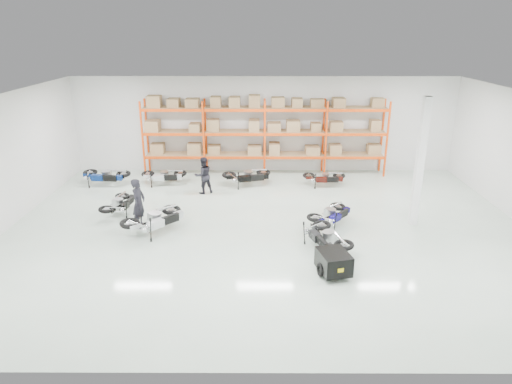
{
  "coord_description": "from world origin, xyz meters",
  "views": [
    {
      "loc": [
        -0.32,
        -14.44,
        6.59
      ],
      "look_at": [
        -0.38,
        0.76,
        1.1
      ],
      "focal_mm": 32.0,
      "sensor_mm": 36.0,
      "label": 1
    }
  ],
  "objects_px": {
    "moto_touring_right": "(326,233)",
    "trailer": "(334,262)",
    "moto_blue_centre": "(332,211)",
    "person_left": "(139,203)",
    "moto_back_a": "(104,173)",
    "moto_back_b": "(163,173)",
    "moto_back_c": "(247,173)",
    "person_back": "(203,175)",
    "moto_back_d": "(325,175)",
    "moto_silver_left": "(155,216)",
    "moto_black_far_left": "(120,201)"
  },
  "relations": [
    {
      "from": "trailer",
      "to": "moto_back_b",
      "type": "bearing_deg",
      "value": 115.06
    },
    {
      "from": "moto_touring_right",
      "to": "moto_back_b",
      "type": "relative_size",
      "value": 1.07
    },
    {
      "from": "moto_blue_centre",
      "to": "moto_touring_right",
      "type": "xyz_separation_m",
      "value": [
        -0.48,
        -1.89,
        0.04
      ]
    },
    {
      "from": "person_back",
      "to": "moto_blue_centre",
      "type": "bearing_deg",
      "value": 119.88
    },
    {
      "from": "moto_blue_centre",
      "to": "moto_silver_left",
      "type": "bearing_deg",
      "value": 48.49
    },
    {
      "from": "moto_blue_centre",
      "to": "moto_black_far_left",
      "type": "xyz_separation_m",
      "value": [
        -7.77,
        1.03,
        -0.01
      ]
    },
    {
      "from": "moto_blue_centre",
      "to": "moto_back_a",
      "type": "relative_size",
      "value": 0.9
    },
    {
      "from": "trailer",
      "to": "moto_silver_left",
      "type": "bearing_deg",
      "value": 139.42
    },
    {
      "from": "moto_blue_centre",
      "to": "person_left",
      "type": "height_order",
      "value": "person_left"
    },
    {
      "from": "trailer",
      "to": "person_back",
      "type": "bearing_deg",
      "value": 109.47
    },
    {
      "from": "person_left",
      "to": "trailer",
      "type": "bearing_deg",
      "value": -107.04
    },
    {
      "from": "moto_touring_right",
      "to": "trailer",
      "type": "xyz_separation_m",
      "value": [
        0.0,
        -1.6,
        -0.15
      ]
    },
    {
      "from": "moto_back_b",
      "to": "moto_back_c",
      "type": "distance_m",
      "value": 3.74
    },
    {
      "from": "moto_blue_centre",
      "to": "moto_silver_left",
      "type": "height_order",
      "value": "moto_silver_left"
    },
    {
      "from": "moto_black_far_left",
      "to": "trailer",
      "type": "height_order",
      "value": "moto_black_far_left"
    },
    {
      "from": "moto_silver_left",
      "to": "moto_black_far_left",
      "type": "relative_size",
      "value": 1.2
    },
    {
      "from": "moto_silver_left",
      "to": "moto_back_c",
      "type": "relative_size",
      "value": 1.06
    },
    {
      "from": "moto_silver_left",
      "to": "person_left",
      "type": "relative_size",
      "value": 1.14
    },
    {
      "from": "person_back",
      "to": "moto_back_a",
      "type": "bearing_deg",
      "value": -39.0
    },
    {
      "from": "moto_blue_centre",
      "to": "moto_back_a",
      "type": "bearing_deg",
      "value": 17.87
    },
    {
      "from": "moto_black_far_left",
      "to": "moto_back_c",
      "type": "relative_size",
      "value": 0.89
    },
    {
      "from": "moto_blue_centre",
      "to": "moto_back_a",
      "type": "distance_m",
      "value": 10.31
    },
    {
      "from": "moto_back_b",
      "to": "person_left",
      "type": "distance_m",
      "value": 4.59
    },
    {
      "from": "moto_blue_centre",
      "to": "moto_back_b",
      "type": "bearing_deg",
      "value": 9.48
    },
    {
      "from": "person_left",
      "to": "moto_back_c",
      "type": "bearing_deg",
      "value": -28.63
    },
    {
      "from": "moto_silver_left",
      "to": "moto_black_far_left",
      "type": "xyz_separation_m",
      "value": [
        -1.69,
        1.66,
        -0.1
      ]
    },
    {
      "from": "moto_blue_centre",
      "to": "moto_black_far_left",
      "type": "relative_size",
      "value": 1.02
    },
    {
      "from": "moto_touring_right",
      "to": "moto_back_b",
      "type": "distance_m",
      "value": 8.92
    },
    {
      "from": "person_left",
      "to": "moto_back_b",
      "type": "bearing_deg",
      "value": 11.79
    },
    {
      "from": "trailer",
      "to": "moto_back_d",
      "type": "relative_size",
      "value": 1.06
    },
    {
      "from": "moto_silver_left",
      "to": "person_back",
      "type": "distance_m",
      "value": 4.1
    },
    {
      "from": "moto_back_b",
      "to": "person_left",
      "type": "xyz_separation_m",
      "value": [
        0.06,
        -4.58,
        0.35
      ]
    },
    {
      "from": "moto_touring_right",
      "to": "trailer",
      "type": "distance_m",
      "value": 1.61
    },
    {
      "from": "moto_silver_left",
      "to": "moto_back_c",
      "type": "bearing_deg",
      "value": -77.46
    },
    {
      "from": "moto_touring_right",
      "to": "moto_back_a",
      "type": "distance_m",
      "value": 10.84
    },
    {
      "from": "moto_blue_centre",
      "to": "person_back",
      "type": "distance_m",
      "value": 5.88
    },
    {
      "from": "moto_back_a",
      "to": "moto_back_c",
      "type": "relative_size",
      "value": 1.0
    },
    {
      "from": "trailer",
      "to": "person_back",
      "type": "distance_m",
      "value": 8.08
    },
    {
      "from": "trailer",
      "to": "person_left",
      "type": "bearing_deg",
      "value": 138.41
    },
    {
      "from": "moto_touring_right",
      "to": "moto_back_d",
      "type": "bearing_deg",
      "value": 64.39
    },
    {
      "from": "person_back",
      "to": "moto_back_c",
      "type": "bearing_deg",
      "value": -177.68
    },
    {
      "from": "moto_touring_right",
      "to": "person_left",
      "type": "distance_m",
      "value": 6.49
    },
    {
      "from": "moto_blue_centre",
      "to": "moto_back_c",
      "type": "relative_size",
      "value": 0.91
    },
    {
      "from": "moto_silver_left",
      "to": "trailer",
      "type": "relative_size",
      "value": 1.16
    },
    {
      "from": "moto_back_a",
      "to": "moto_back_b",
      "type": "bearing_deg",
      "value": -79.92
    },
    {
      "from": "moto_back_a",
      "to": "moto_touring_right",
      "type": "bearing_deg",
      "value": -117.28
    },
    {
      "from": "moto_back_c",
      "to": "moto_back_a",
      "type": "bearing_deg",
      "value": 75.87
    },
    {
      "from": "moto_black_far_left",
      "to": "moto_touring_right",
      "type": "xyz_separation_m",
      "value": [
        7.29,
        -2.92,
        0.05
      ]
    },
    {
      "from": "moto_blue_centre",
      "to": "moto_back_c",
      "type": "bearing_deg",
      "value": -11.91
    },
    {
      "from": "moto_blue_centre",
      "to": "moto_black_far_left",
      "type": "bearing_deg",
      "value": 34.97
    }
  ]
}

